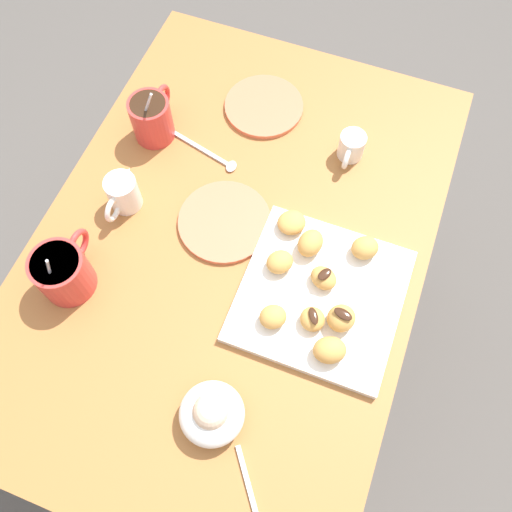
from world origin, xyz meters
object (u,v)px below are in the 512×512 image
(cream_pitcher_white, at_px, (122,193))
(pastry_plate_square, at_px, (320,296))
(beignet_8, at_px, (273,317))
(ice_cream_bowl, at_px, (212,413))
(beignet_4, at_px, (310,243))
(beignet_5, at_px, (330,350))
(beignet_7, at_px, (341,318))
(saucer_coral_left, at_px, (264,106))
(dining_table, at_px, (234,273))
(coffee_mug_red_right, at_px, (152,117))
(saucer_coral_right, at_px, (225,222))
(chocolate_sauce_pitcher, at_px, (352,145))
(beignet_1, at_px, (292,223))
(coffee_mug_red_left, at_px, (63,271))
(beignet_3, at_px, (324,278))
(beignet_0, at_px, (365,248))
(beignet_2, at_px, (312,319))
(beignet_6, at_px, (280,262))

(cream_pitcher_white, bearing_deg, pastry_plate_square, -97.34)
(beignet_8, bearing_deg, ice_cream_bowl, 168.95)
(beignet_4, relative_size, beignet_5, 1.00)
(pastry_plate_square, distance_m, beignet_7, 0.07)
(beignet_8, bearing_deg, beignet_4, -5.91)
(saucer_coral_left, bearing_deg, dining_table, -170.56)
(coffee_mug_red_right, height_order, saucer_coral_right, coffee_mug_red_right)
(chocolate_sauce_pitcher, bearing_deg, beignet_1, 165.20)
(chocolate_sauce_pitcher, bearing_deg, beignet_5, -168.66)
(coffee_mug_red_left, bearing_deg, ice_cream_bowl, -111.09)
(saucer_coral_left, bearing_deg, coffee_mug_red_right, 127.18)
(beignet_3, distance_m, beignet_8, 0.11)
(cream_pitcher_white, height_order, beignet_7, cream_pitcher_white)
(saucer_coral_left, bearing_deg, beignet_8, -157.91)
(beignet_0, xyz_separation_m, beignet_2, (-0.16, 0.05, -0.00))
(beignet_4, xyz_separation_m, beignet_5, (-0.18, -0.09, -0.00))
(saucer_coral_left, height_order, beignet_8, beignet_8)
(cream_pitcher_white, bearing_deg, coffee_mug_red_left, 174.07)
(cream_pitcher_white, bearing_deg, beignet_7, -101.22)
(saucer_coral_right, bearing_deg, beignet_6, -112.94)
(cream_pitcher_white, height_order, beignet_5, cream_pitcher_white)
(coffee_mug_red_left, xyz_separation_m, beignet_8, (0.06, -0.36, -0.02))
(beignet_3, xyz_separation_m, beignet_4, (0.05, 0.04, 0.00))
(beignet_3, distance_m, beignet_5, 0.13)
(saucer_coral_right, height_order, beignet_5, beignet_5)
(saucer_coral_right, distance_m, beignet_1, 0.13)
(chocolate_sauce_pitcher, distance_m, beignet_6, 0.29)
(saucer_coral_right, distance_m, beignet_6, 0.14)
(saucer_coral_left, xyz_separation_m, beignet_3, (-0.34, -0.24, 0.03))
(dining_table, height_order, coffee_mug_red_right, coffee_mug_red_right)
(chocolate_sauce_pitcher, xyz_separation_m, beignet_6, (-0.29, 0.05, 0.00))
(cream_pitcher_white, relative_size, beignet_7, 2.09)
(cream_pitcher_white, xyz_separation_m, beignet_1, (0.06, -0.32, -0.01))
(beignet_0, bearing_deg, beignet_3, 147.49)
(coffee_mug_red_right, height_order, cream_pitcher_white, coffee_mug_red_right)
(beignet_1, bearing_deg, beignet_8, -170.70)
(dining_table, distance_m, beignet_4, 0.23)
(saucer_coral_left, relative_size, beignet_6, 3.37)
(chocolate_sauce_pitcher, xyz_separation_m, beignet_0, (-0.21, -0.09, 0.00))
(dining_table, relative_size, beignet_0, 20.56)
(beignet_3, distance_m, beignet_6, 0.08)
(beignet_6, xyz_separation_m, beignet_8, (-0.10, -0.02, 0.00))
(beignet_0, height_order, beignet_5, beignet_5)
(beignet_1, relative_size, beignet_6, 1.08)
(beignet_2, bearing_deg, beignet_3, 3.85)
(saucer_coral_right, relative_size, beignet_2, 4.00)
(beignet_4, bearing_deg, coffee_mug_red_left, 118.83)
(chocolate_sauce_pitcher, distance_m, beignet_3, 0.29)
(coffee_mug_red_right, bearing_deg, beignet_7, -119.06)
(dining_table, height_order, saucer_coral_right, saucer_coral_right)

